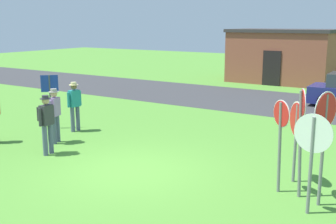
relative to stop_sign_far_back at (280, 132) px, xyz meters
The scene contains 12 objects.
ground_plane 3.98m from the stop_sign_far_back, 168.62° to the right, with size 80.00×80.00×0.00m, color #518E33.
street_asphalt 11.26m from the stop_sign_far_back, 109.06° to the left, with size 60.00×6.40×0.01m, color #38383A.
building_background 18.53m from the stop_sign_far_back, 107.80° to the left, with size 6.42×3.88×3.35m.
stop_sign_far_back is the anchor object (origin of this frame).
stop_sign_nearest 0.82m from the stop_sign_far_back, 81.73° to the left, with size 0.53×0.69×1.96m.
stop_sign_low_front 1.02m from the stop_sign_far_back, 13.15° to the right, with size 0.27×0.73×2.41m.
stop_sign_rear_right 0.49m from the stop_sign_far_back, ahead, with size 0.29×0.57×2.41m.
stop_sign_rear_left 1.14m from the stop_sign_far_back, 40.42° to the right, with size 0.77×0.14×2.04m.
person_on_left 7.90m from the stop_sign_far_back, 169.28° to the left, with size 0.31×0.56×1.74m.
person_near_signs 7.20m from the stop_sign_far_back, behind, with size 0.32×0.55×1.74m.
person_in_teal 6.57m from the stop_sign_far_back, behind, with size 0.40×0.57×1.74m.
info_panel_leftmost 8.86m from the stop_sign_far_back, behind, with size 0.43×0.45×1.93m.
Camera 1 is at (6.39, -8.09, 3.74)m, focal length 44.90 mm.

